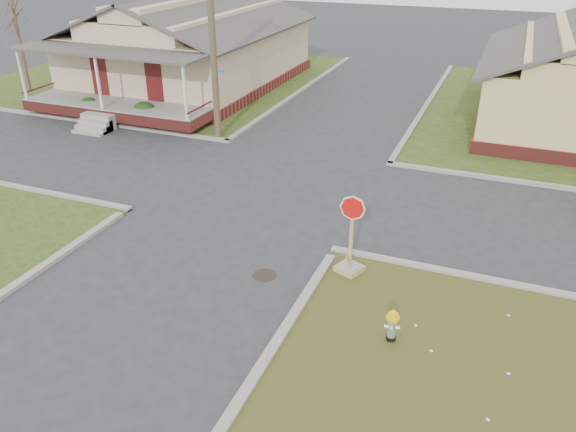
% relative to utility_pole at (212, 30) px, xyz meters
% --- Properties ---
extents(ground, '(120.00, 120.00, 0.00)m').
position_rel_utility_pole_xyz_m(ground, '(4.20, -8.90, -4.66)').
color(ground, '#2D2D2F').
rests_on(ground, ground).
extents(verge_far_left, '(19.00, 19.00, 0.05)m').
position_rel_utility_pole_xyz_m(verge_far_left, '(-8.80, 9.10, -4.64)').
color(verge_far_left, '#2A4217').
rests_on(verge_far_left, ground).
extents(curbs, '(80.00, 40.00, 0.12)m').
position_rel_utility_pole_xyz_m(curbs, '(4.20, -3.90, -4.66)').
color(curbs, gray).
rests_on(curbs, ground).
extents(manhole, '(0.64, 0.64, 0.01)m').
position_rel_utility_pole_xyz_m(manhole, '(6.40, -9.40, -4.66)').
color(manhole, black).
rests_on(manhole, ground).
extents(corner_house, '(10.10, 15.50, 5.30)m').
position_rel_utility_pole_xyz_m(corner_house, '(-5.80, 7.78, -2.38)').
color(corner_house, maroon).
rests_on(corner_house, ground).
extents(side_house_yellow, '(7.60, 11.60, 4.70)m').
position_rel_utility_pole_xyz_m(side_house_yellow, '(14.20, 7.60, -2.47)').
color(side_house_yellow, maroon).
rests_on(side_house_yellow, ground).
extents(utility_pole, '(1.80, 0.28, 9.00)m').
position_rel_utility_pole_xyz_m(utility_pole, '(0.00, 0.00, 0.00)').
color(utility_pole, '#473529').
rests_on(utility_pole, ground).
extents(tree_far_left, '(0.22, 0.22, 4.90)m').
position_rel_utility_pole_xyz_m(tree_far_left, '(-13.80, 3.10, -2.16)').
color(tree_far_left, '#473529').
rests_on(tree_far_left, verge_far_left).
extents(fire_hydrant, '(0.30, 0.30, 0.81)m').
position_rel_utility_pole_xyz_m(fire_hydrant, '(10.16, -10.83, -4.17)').
color(fire_hydrant, black).
rests_on(fire_hydrant, ground).
extents(stop_sign, '(0.64, 0.63, 2.27)m').
position_rel_utility_pole_xyz_m(stop_sign, '(8.49, -8.42, -4.12)').
color(stop_sign, tan).
rests_on(stop_sign, ground).
extents(hedge_left, '(1.27, 1.04, 0.97)m').
position_rel_utility_pole_xyz_m(hedge_left, '(-7.42, 0.52, -4.13)').
color(hedge_left, '#193914').
rests_on(hedge_left, verge_far_left).
extents(hedge_right, '(1.37, 1.12, 1.04)m').
position_rel_utility_pole_xyz_m(hedge_right, '(-4.17, 0.54, -4.09)').
color(hedge_right, '#193914').
rests_on(hedge_right, verge_far_left).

